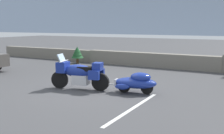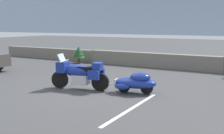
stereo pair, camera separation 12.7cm
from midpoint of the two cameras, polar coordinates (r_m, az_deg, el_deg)
The scene contains 6 objects.
ground_plane at distance 10.56m, azimuth -5.01°, elevation -4.46°, with size 80.00×80.00×0.00m, color #424244.
stone_guard_wall at distance 15.78m, azimuth 11.36°, elevation 1.35°, with size 24.00×0.61×0.94m.
touring_motorcycle at distance 10.31m, azimuth -7.20°, elevation -1.30°, with size 2.28×1.05×1.33m.
car_shaped_trailer at distance 9.72m, azimuth 4.63°, elevation -3.14°, with size 2.23×1.03×0.76m.
pine_sapling_near at distance 17.48m, azimuth -7.48°, elevation 2.96°, with size 0.78×0.78×1.07m.
parking_stripe_marker at distance 8.10m, azimuth 4.03°, elevation -8.54°, with size 0.12×3.60×0.01m, color silver.
Camera 1 is at (5.69, -8.57, 2.41)m, focal length 43.70 mm.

